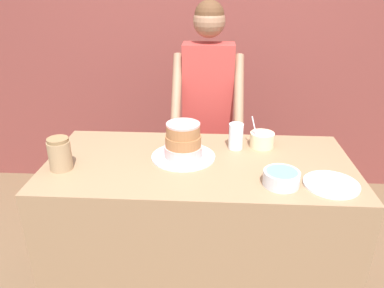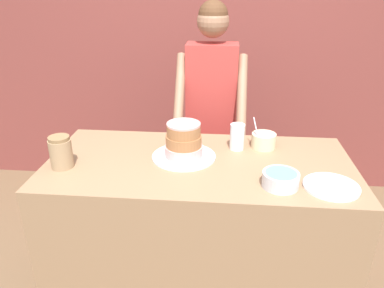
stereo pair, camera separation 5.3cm
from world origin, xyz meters
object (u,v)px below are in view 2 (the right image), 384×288
at_px(cake, 184,143).
at_px(ceramic_plate, 331,187).
at_px(frosting_bowl_pink, 264,140).
at_px(stoneware_jar, 61,152).
at_px(person_baker, 211,100).
at_px(drinking_glass, 237,137).
at_px(frosting_bowl_blue, 281,179).

bearing_deg(cake, ceramic_plate, -19.77).
height_order(frosting_bowl_pink, ceramic_plate, frosting_bowl_pink).
distance_m(cake, stoneware_jar, 0.62).
xyz_separation_m(person_baker, ceramic_plate, (0.59, -0.92, -0.11)).
distance_m(ceramic_plate, stoneware_jar, 1.30).
bearing_deg(person_baker, stoneware_jar, -130.43).
bearing_deg(ceramic_plate, frosting_bowl_pink, 122.94).
distance_m(frosting_bowl_pink, drinking_glass, 0.15).
distance_m(person_baker, ceramic_plate, 1.10).
height_order(person_baker, drinking_glass, person_baker).
bearing_deg(drinking_glass, frosting_bowl_pink, 12.89).
bearing_deg(drinking_glass, frosting_bowl_blue, -64.20).
bearing_deg(frosting_bowl_pink, drinking_glass, -167.11).
xyz_separation_m(frosting_bowl_blue, stoneware_jar, (-1.07, 0.10, 0.04)).
distance_m(cake, ceramic_plate, 0.75).
relative_size(frosting_bowl_pink, stoneware_jar, 1.06).
bearing_deg(frosting_bowl_pink, stoneware_jar, -162.15).
xyz_separation_m(frosting_bowl_blue, ceramic_plate, (0.23, 0.01, -0.03)).
height_order(cake, ceramic_plate, cake).
relative_size(frosting_bowl_blue, stoneware_jar, 1.01).
relative_size(frosting_bowl_pink, ceramic_plate, 0.69).
height_order(cake, stoneware_jar, cake).
distance_m(drinking_glass, stoneware_jar, 0.92).
bearing_deg(frosting_bowl_blue, cake, 151.12).
relative_size(cake, frosting_bowl_blue, 2.02).
height_order(frosting_bowl_pink, stoneware_jar, frosting_bowl_pink).
relative_size(frosting_bowl_blue, ceramic_plate, 0.66).
relative_size(person_baker, drinking_glass, 11.70).
distance_m(cake, frosting_bowl_pink, 0.46).
xyz_separation_m(person_baker, cake, (-0.11, -0.67, -0.03)).
height_order(cake, frosting_bowl_blue, cake).
distance_m(frosting_bowl_blue, ceramic_plate, 0.23).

